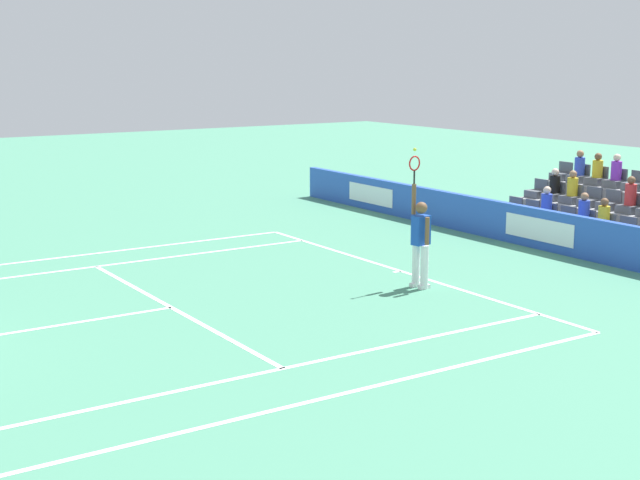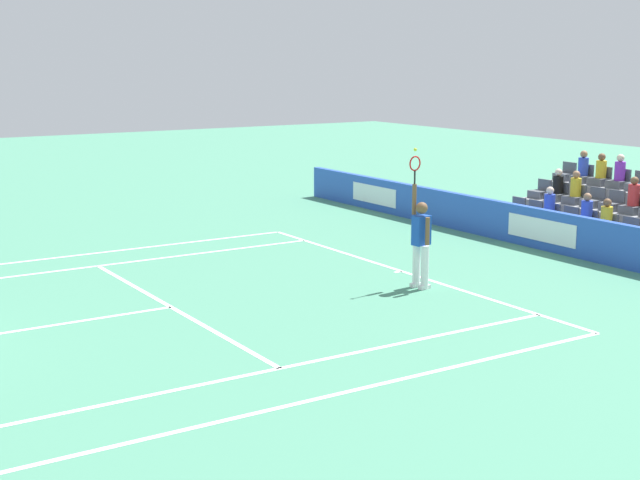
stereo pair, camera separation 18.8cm
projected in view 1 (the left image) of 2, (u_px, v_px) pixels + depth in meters
name	position (u px, v px, depth m)	size (l,w,h in m)	color
line_baseline	(401.00, 271.00, 20.13)	(10.97, 0.10, 0.01)	white
line_service	(171.00, 307.00, 17.19)	(8.23, 0.10, 0.01)	white
line_singles_sideline_left	(77.00, 269.00, 20.33)	(0.10, 11.89, 0.01)	white
line_singles_sideline_right	(257.00, 374.00, 13.57)	(0.10, 11.89, 0.01)	white
line_doubles_sideline_left	(58.00, 258.00, 21.45)	(0.10, 11.89, 0.01)	white
line_doubles_sideline_right	(306.00, 403.00, 12.44)	(0.10, 11.89, 0.01)	white
line_centre_mark	(397.00, 272.00, 20.08)	(0.10, 0.20, 0.01)	white
sponsor_barrier	(542.00, 229.00, 22.38)	(20.95, 0.22, 0.99)	blue
tennis_player	(420.00, 240.00, 18.51)	(0.53, 0.38, 2.85)	white
stadium_stand	(605.00, 218.00, 23.61)	(4.96, 2.85, 2.16)	gray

